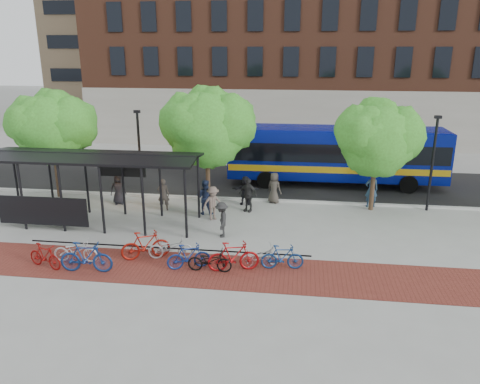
# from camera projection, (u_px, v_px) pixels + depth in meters

# --- Properties ---
(ground) EXTENTS (160.00, 160.00, 0.00)m
(ground) POSITION_uv_depth(u_px,v_px,m) (255.00, 226.00, 23.11)
(ground) COLOR #9E9E99
(ground) RESTS_ON ground
(asphalt_street) EXTENTS (160.00, 8.00, 0.01)m
(asphalt_street) POSITION_uv_depth(u_px,v_px,m) (267.00, 182.00, 30.68)
(asphalt_street) COLOR black
(asphalt_street) RESTS_ON ground
(curb) EXTENTS (160.00, 0.25, 0.12)m
(curb) POSITION_uv_depth(u_px,v_px,m) (262.00, 200.00, 26.88)
(curb) COLOR #B7B7B2
(curb) RESTS_ON ground
(brick_strip) EXTENTS (24.00, 3.00, 0.01)m
(brick_strip) POSITION_uv_depth(u_px,v_px,m) (192.00, 269.00, 18.63)
(brick_strip) COLOR maroon
(brick_strip) RESTS_ON ground
(bike_rack_rail) EXTENTS (12.00, 0.05, 0.95)m
(bike_rack_rail) POSITION_uv_depth(u_px,v_px,m) (167.00, 258.00, 19.64)
(bike_rack_rail) COLOR black
(bike_rack_rail) RESTS_ON ground
(building_brick) EXTENTS (55.00, 14.00, 20.00)m
(building_brick) POSITION_uv_depth(u_px,v_px,m) (391.00, 30.00, 43.49)
(building_brick) COLOR brown
(building_brick) RESTS_ON ground
(bus_shelter) EXTENTS (10.60, 3.07, 3.60)m
(bus_shelter) POSITION_uv_depth(u_px,v_px,m) (89.00, 164.00, 22.79)
(bus_shelter) COLOR black
(bus_shelter) RESTS_ON ground
(tree_a) EXTENTS (4.90, 4.00, 6.18)m
(tree_a) POSITION_uv_depth(u_px,v_px,m) (53.00, 125.00, 26.52)
(tree_a) COLOR #382619
(tree_a) RESTS_ON ground
(tree_b) EXTENTS (5.15, 4.20, 6.47)m
(tree_b) POSITION_uv_depth(u_px,v_px,m) (209.00, 124.00, 25.32)
(tree_b) COLOR #382619
(tree_b) RESTS_ON ground
(tree_c) EXTENTS (4.66, 3.80, 5.92)m
(tree_c) POSITION_uv_depth(u_px,v_px,m) (379.00, 136.00, 24.31)
(tree_c) COLOR #382619
(tree_c) RESTS_ON ground
(lamp_post_left) EXTENTS (0.35, 0.20, 5.12)m
(lamp_post_left) POSITION_uv_depth(u_px,v_px,m) (140.00, 152.00, 26.58)
(lamp_post_left) COLOR black
(lamp_post_left) RESTS_ON ground
(lamp_post_right) EXTENTS (0.35, 0.20, 5.12)m
(lamp_post_right) POSITION_uv_depth(u_px,v_px,m) (433.00, 161.00, 24.57)
(lamp_post_right) COLOR black
(lamp_post_right) RESTS_ON ground
(bus) EXTENTS (13.53, 3.37, 3.64)m
(bus) POSITION_uv_depth(u_px,v_px,m) (336.00, 152.00, 29.61)
(bus) COLOR #071589
(bus) RESTS_ON ground
(bike_1) EXTENTS (1.76, 1.02, 1.02)m
(bike_1) POSITION_uv_depth(u_px,v_px,m) (45.00, 256.00, 18.63)
(bike_1) COLOR maroon
(bike_1) RESTS_ON ground
(bike_2) EXTENTS (1.88, 0.76, 0.97)m
(bike_2) POSITION_uv_depth(u_px,v_px,m) (76.00, 251.00, 19.17)
(bike_2) COLOR #BCBCBF
(bike_2) RESTS_ON ground
(bike_3) EXTENTS (2.14, 0.73, 1.26)m
(bike_3) POSITION_uv_depth(u_px,v_px,m) (86.00, 257.00, 18.24)
(bike_3) COLOR navy
(bike_3) RESTS_ON ground
(bike_5) EXTENTS (2.08, 1.37, 1.22)m
(bike_5) POSITION_uv_depth(u_px,v_px,m) (145.00, 245.00, 19.41)
(bike_5) COLOR maroon
(bike_5) RESTS_ON ground
(bike_6) EXTENTS (1.93, 1.00, 0.97)m
(bike_6) POSITION_uv_depth(u_px,v_px,m) (170.00, 247.00, 19.49)
(bike_6) COLOR #9D9DA0
(bike_6) RESTS_ON ground
(bike_7) EXTENTS (1.80, 1.11, 1.05)m
(bike_7) POSITION_uv_depth(u_px,v_px,m) (189.00, 256.00, 18.56)
(bike_7) COLOR navy
(bike_7) RESTS_ON ground
(bike_8) EXTENTS (1.76, 0.63, 0.92)m
(bike_8) POSITION_uv_depth(u_px,v_px,m) (210.00, 261.00, 18.33)
(bike_8) COLOR black
(bike_8) RESTS_ON ground
(bike_9) EXTENTS (2.13, 1.09, 1.23)m
(bike_9) POSITION_uv_depth(u_px,v_px,m) (233.00, 256.00, 18.34)
(bike_9) COLOR maroon
(bike_9) RESTS_ON ground
(bike_10) EXTENTS (1.84, 1.27, 0.92)m
(bike_10) POSITION_uv_depth(u_px,v_px,m) (260.00, 256.00, 18.73)
(bike_10) COLOR #B9B9BB
(bike_10) RESTS_ON ground
(bike_11) EXTENTS (1.75, 0.68, 1.02)m
(bike_11) POSITION_uv_depth(u_px,v_px,m) (282.00, 257.00, 18.52)
(bike_11) COLOR navy
(bike_11) RESTS_ON ground
(pedestrian_0) EXTENTS (0.99, 0.81, 1.75)m
(pedestrian_0) POSITION_uv_depth(u_px,v_px,m) (118.00, 189.00, 26.16)
(pedestrian_0) COLOR black
(pedestrian_0) RESTS_ON ground
(pedestrian_1) EXTENTS (0.69, 0.50, 1.75)m
(pedestrian_1) POSITION_uv_depth(u_px,v_px,m) (164.00, 195.00, 25.16)
(pedestrian_1) COLOR #38322C
(pedestrian_1) RESTS_ON ground
(pedestrian_2) EXTENTS (0.93, 0.74, 1.88)m
(pedestrian_2) POSITION_uv_depth(u_px,v_px,m) (205.00, 197.00, 24.54)
(pedestrian_2) COLOR #1D2744
(pedestrian_2) RESTS_ON ground
(pedestrian_3) EXTENTS (1.31, 1.17, 1.76)m
(pedestrian_3) POSITION_uv_depth(u_px,v_px,m) (213.00, 203.00, 23.76)
(pedestrian_3) COLOR brown
(pedestrian_3) RESTS_ON ground
(pedestrian_4) EXTENTS (1.17, 0.82, 1.84)m
(pedestrian_4) POSITION_uv_depth(u_px,v_px,m) (248.00, 195.00, 24.97)
(pedestrian_4) COLOR #242424
(pedestrian_4) RESTS_ON ground
(pedestrian_5) EXTENTS (1.58, 0.66, 1.65)m
(pedestrian_5) POSITION_uv_depth(u_px,v_px,m) (245.00, 190.00, 26.05)
(pedestrian_5) COLOR black
(pedestrian_5) RESTS_ON ground
(pedestrian_6) EXTENTS (1.02, 0.91, 1.76)m
(pedestrian_6) POSITION_uv_depth(u_px,v_px,m) (274.00, 188.00, 26.36)
(pedestrian_6) COLOR #423C35
(pedestrian_6) RESTS_ON ground
(pedestrian_7) EXTENTS (0.78, 0.57, 1.96)m
(pedestrian_7) POSITION_uv_depth(u_px,v_px,m) (371.00, 190.00, 25.65)
(pedestrian_7) COLOR #21384F
(pedestrian_7) RESTS_ON ground
(pedestrian_9) EXTENTS (0.80, 1.18, 1.68)m
(pedestrian_9) POSITION_uv_depth(u_px,v_px,m) (222.00, 220.00, 21.62)
(pedestrian_9) COLOR #252525
(pedestrian_9) RESTS_ON ground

